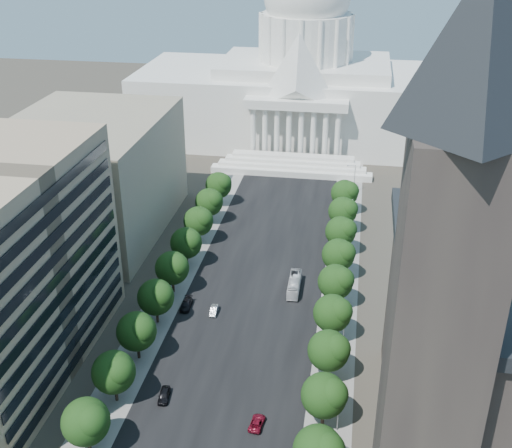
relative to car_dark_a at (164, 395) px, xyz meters
The scene contains 32 objects.
road_asphalt 53.24m from the car_dark_a, 79.29° to the left, with size 30.00×260.00×0.01m, color black.
sidewalk_left 53.10m from the car_dark_a, 99.88° to the left, with size 8.00×260.00×0.02m, color gray.
sidewalk_right 59.76m from the car_dark_a, 61.08° to the left, with size 8.00×260.00×0.02m, color gray.
capitol 148.78m from the car_dark_a, 86.15° to the left, with size 120.00×56.00×73.00m.
office_block_left_far 74.41m from the car_dark_a, 121.45° to the left, with size 38.00×52.00×30.00m, color gray.
tree_l_b 16.90m from the car_dark_a, 119.21° to the right, with size 7.79×7.60×9.97m.
tree_l_c 9.81m from the car_dark_a, 166.33° to the right, with size 7.79×7.60×9.97m.
tree_l_d 13.96m from the car_dark_a, 127.53° to the left, with size 7.79×7.60×9.97m.
tree_l_e 24.12m from the car_dark_a, 109.35° to the left, with size 7.79×7.60×9.97m.
tree_l_f 35.44m from the car_dark_a, 102.83° to the left, with size 7.79×7.60×9.97m.
tree_l_g 47.10m from the car_dark_a, 99.56° to the left, with size 7.79×7.60×9.97m.
tree_l_h 58.90m from the car_dark_a, 97.61° to the left, with size 7.79×7.60×9.97m.
tree_l_i 70.77m from the car_dark_a, 96.32° to the left, with size 7.79×7.60×9.97m.
tree_l_j 82.67m from the car_dark_a, 95.40° to the left, with size 7.79×7.60×9.97m.
tree_r_c 28.86m from the car_dark_a, ahead, with size 7.79×7.60×9.97m.
tree_r_d 30.52m from the car_dark_a, 19.70° to the left, with size 7.79×7.60×9.97m.
tree_r_e 36.31m from the car_dark_a, 38.07° to the left, with size 7.79×7.60×9.97m.
tree_r_f 44.64m from the car_dark_a, 50.39° to the left, with size 7.79×7.60×9.97m.
tree_r_g 54.37m from the car_dark_a, 58.52° to the left, with size 7.79×7.60×9.97m.
tree_r_h 64.86m from the car_dark_a, 64.09° to the left, with size 7.79×7.60×9.97m.
tree_r_i 75.80m from the car_dark_a, 68.07° to the left, with size 7.79×7.60×9.97m.
tree_r_j 87.02m from the car_dark_a, 71.02° to the left, with size 7.79×7.60×9.97m.
streetlight_b 30.34m from the car_dark_a, ahead, with size 2.61×0.44×9.00m.
streetlight_c 37.56m from the car_dark_a, 36.81° to the left, with size 2.61×0.44×9.00m.
streetlight_d 56.14m from the car_dark_a, 57.79° to the left, with size 2.61×0.44×9.00m.
streetlight_e 78.37m from the car_dark_a, 67.60° to the left, with size 2.61×0.44×9.00m.
streetlight_f 101.89m from the car_dark_a, 72.97° to the left, with size 2.61×0.44×9.00m.
car_dark_a is the anchor object (origin of this frame).
car_silver 27.61m from the car_dark_a, 84.26° to the left, with size 1.43×4.10×1.35m, color #B8BBC1.
car_red 17.61m from the car_dark_a, 12.73° to the right, with size 2.12×4.59×1.28m, color maroon.
car_dark_b 28.79m from the car_dark_a, 97.14° to the left, with size 2.12×5.22×1.52m, color black.
city_bus 43.63m from the car_dark_a, 64.71° to the left, with size 2.47×10.55×2.94m, color silver.
Camera 1 is at (20.31, -46.18, 77.47)m, focal length 45.00 mm.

